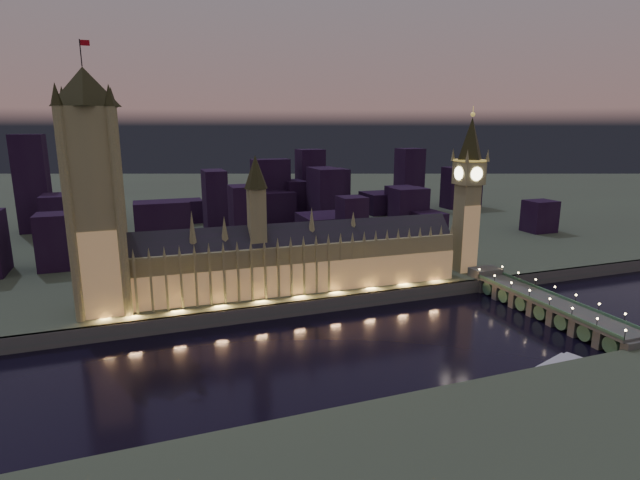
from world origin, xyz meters
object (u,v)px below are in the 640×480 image
object	(u,v)px
victoria_tower	(94,183)
elizabeth_tower	(469,182)
palace_of_westminster	(291,259)
river_boat	(554,370)
westminster_bridge	(542,305)

from	to	relation	value
victoria_tower	elizabeth_tower	world-z (taller)	victoria_tower
palace_of_westminster	victoria_tower	xyz separation A→B (m)	(-99.54, 0.19, 47.39)
palace_of_westminster	victoria_tower	world-z (taller)	victoria_tower
river_boat	victoria_tower	bearing A→B (deg)	146.07
victoria_tower	river_boat	bearing A→B (deg)	-33.93
westminster_bridge	victoria_tower	bearing A→B (deg)	163.64
victoria_tower	westminster_bridge	bearing A→B (deg)	-16.36
palace_of_westminster	westminster_bridge	xyz separation A→B (m)	(123.22, -65.19, -20.38)
victoria_tower	elizabeth_tower	xyz separation A→B (m)	(218.00, -0.01, -7.23)
elizabeth_tower	westminster_bridge	world-z (taller)	elizabeth_tower
elizabeth_tower	westminster_bridge	distance (m)	89.23
river_boat	westminster_bridge	bearing A→B (deg)	50.82
elizabeth_tower	river_boat	size ratio (longest dim) A/B	2.15
westminster_bridge	river_boat	size ratio (longest dim) A/B	2.31
elizabeth_tower	river_boat	distance (m)	142.05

